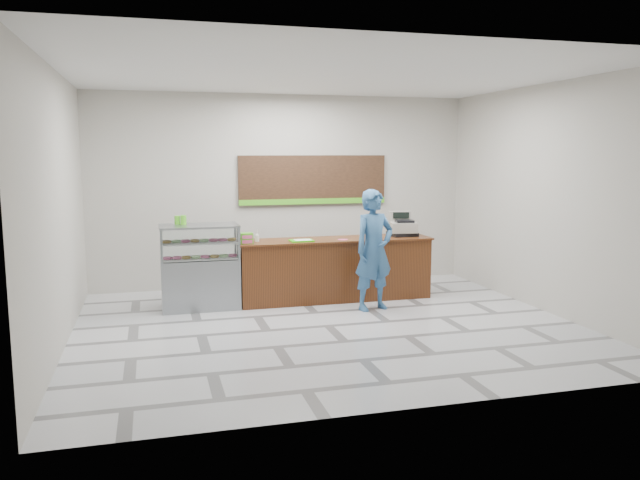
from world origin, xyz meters
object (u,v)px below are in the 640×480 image
object	(u,v)px
display_case	(200,266)
serving_tray	(302,241)
customer	(374,250)
sales_counter	(335,269)
cash_register	(402,227)

from	to	relation	value
display_case	serving_tray	distance (m)	1.67
serving_tray	customer	world-z (taller)	customer
serving_tray	customer	size ratio (longest dim) A/B	0.20
sales_counter	display_case	distance (m)	2.23
sales_counter	serving_tray	distance (m)	0.81
sales_counter	cash_register	size ratio (longest dim) A/B	6.21
display_case	customer	xyz separation A→B (m)	(2.62, -0.80, 0.27)
cash_register	display_case	bearing A→B (deg)	-168.40
display_case	customer	distance (m)	2.76
cash_register	serving_tray	xyz separation A→B (m)	(-1.84, -0.21, -0.14)
sales_counter	display_case	world-z (taller)	display_case
cash_register	serving_tray	world-z (taller)	cash_register
sales_counter	customer	xyz separation A→B (m)	(0.40, -0.80, 0.43)
cash_register	customer	xyz separation A→B (m)	(-0.83, -0.88, -0.24)
customer	sales_counter	bearing A→B (deg)	101.22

